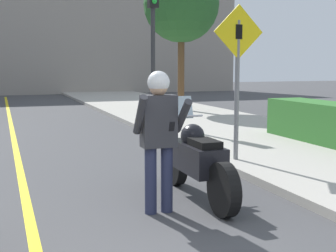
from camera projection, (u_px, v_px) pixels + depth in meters
name	position (u px, v px, depth m)	size (l,w,h in m)	color
sidewalk_curb	(329.00, 157.00, 8.60)	(4.40, 44.00, 0.12)	#ADA89E
road_center_line	(18.00, 159.00, 8.67)	(0.12, 36.00, 0.01)	yellow
building_backdrop	(13.00, 31.00, 27.06)	(28.00, 1.20, 7.33)	gray
motorcycle	(196.00, 160.00, 6.06)	(0.62, 2.20, 1.30)	black
person_biker	(159.00, 128.00, 5.40)	(0.59, 0.46, 1.67)	#282D4C
crossing_sign	(238.00, 67.00, 7.88)	(0.91, 0.08, 2.62)	slate
traffic_light	(153.00, 24.00, 12.46)	(0.26, 0.30, 3.88)	#2D2D30
street_tree	(181.00, 5.00, 16.57)	(2.69, 2.69, 5.10)	brown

